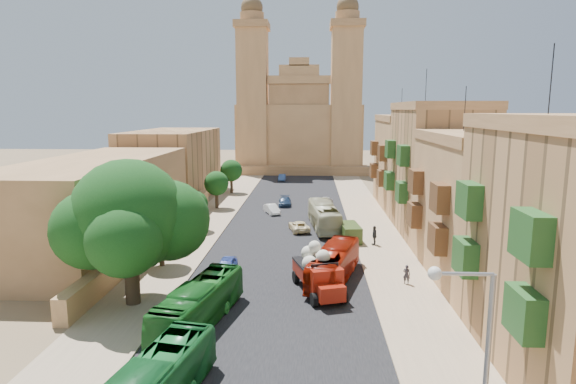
# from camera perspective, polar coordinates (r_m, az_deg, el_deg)

# --- Properties ---
(ground) EXTENTS (260.00, 260.00, 0.00)m
(ground) POSITION_cam_1_polar(r_m,az_deg,el_deg) (29.61, -2.53, -16.35)
(ground) COLOR brown
(road_surface) EXTENTS (14.00, 140.00, 0.01)m
(road_surface) POSITION_cam_1_polar(r_m,az_deg,el_deg) (58.01, 0.19, -3.22)
(road_surface) COLOR black
(road_surface) RESTS_ON ground
(sidewalk_east) EXTENTS (5.00, 140.00, 0.01)m
(sidewalk_east) POSITION_cam_1_polar(r_m,az_deg,el_deg) (58.38, 9.56, -3.28)
(sidewalk_east) COLOR tan
(sidewalk_east) RESTS_ON ground
(sidewalk_west) EXTENTS (5.00, 140.00, 0.01)m
(sidewalk_west) POSITION_cam_1_polar(r_m,az_deg,el_deg) (59.20, -9.05, -3.08)
(sidewalk_west) COLOR tan
(sidewalk_west) RESTS_ON ground
(kerb_east) EXTENTS (0.25, 140.00, 0.12)m
(kerb_east) POSITION_cam_1_polar(r_m,az_deg,el_deg) (58.12, 7.11, -3.22)
(kerb_east) COLOR tan
(kerb_east) RESTS_ON ground
(kerb_west) EXTENTS (0.25, 140.00, 0.12)m
(kerb_west) POSITION_cam_1_polar(r_m,az_deg,el_deg) (58.73, -6.66, -3.07)
(kerb_west) COLOR tan
(kerb_west) RESTS_ON ground
(townhouse_b) EXTENTS (9.00, 14.00, 14.90)m
(townhouse_b) POSITION_cam_1_polar(r_m,az_deg,el_deg) (40.48, 22.07, -1.46)
(townhouse_b) COLOR #AC7C4D
(townhouse_b) RESTS_ON ground
(townhouse_c) EXTENTS (9.00, 14.00, 17.40)m
(townhouse_c) POSITION_cam_1_polar(r_m,az_deg,el_deg) (53.55, 17.28, 2.75)
(townhouse_c) COLOR tan
(townhouse_c) RESTS_ON ground
(townhouse_d) EXTENTS (9.00, 14.00, 15.90)m
(townhouse_d) POSITION_cam_1_polar(r_m,az_deg,el_deg) (67.19, 14.29, 3.58)
(townhouse_d) COLOR #AC7C4D
(townhouse_d) RESTS_ON ground
(west_wall) EXTENTS (1.00, 40.00, 1.80)m
(west_wall) POSITION_cam_1_polar(r_m,az_deg,el_deg) (50.33, -14.75, -4.52)
(west_wall) COLOR #AC7C4D
(west_wall) RESTS_ON ground
(west_building_low) EXTENTS (10.00, 28.00, 8.40)m
(west_building_low) POSITION_cam_1_polar(r_m,az_deg,el_deg) (49.78, -21.65, -1.16)
(west_building_low) COLOR #996C42
(west_building_low) RESTS_ON ground
(west_building_mid) EXTENTS (10.00, 22.00, 10.00)m
(west_building_mid) POSITION_cam_1_polar(r_m,az_deg,el_deg) (73.85, -13.42, 3.24)
(west_building_mid) COLOR tan
(west_building_mid) RESTS_ON ground
(church) EXTENTS (28.00, 22.50, 36.30)m
(church) POSITION_cam_1_polar(r_m,az_deg,el_deg) (105.18, 1.39, 7.83)
(church) COLOR #AC7C4D
(church) RESTS_ON ground
(ficus_tree) EXTENTS (9.88, 9.09, 9.88)m
(ficus_tree) POSITION_cam_1_polar(r_m,az_deg,el_deg) (33.52, -18.21, -3.12)
(ficus_tree) COLOR #36281B
(ficus_tree) RESTS_ON ground
(street_tree_a) EXTENTS (3.56, 3.56, 5.47)m
(street_tree_a) POSITION_cam_1_polar(r_m,az_deg,el_deg) (41.54, -14.91, -3.61)
(street_tree_a) COLOR #36281B
(street_tree_a) RESTS_ON ground
(street_tree_b) EXTENTS (2.84, 2.84, 4.36)m
(street_tree_b) POSITION_cam_1_polar(r_m,az_deg,el_deg) (52.98, -10.98, -1.44)
(street_tree_b) COLOR #36281B
(street_tree_b) RESTS_ON ground
(street_tree_c) EXTENTS (3.25, 3.25, 5.00)m
(street_tree_c) POSITION_cam_1_polar(r_m,az_deg,el_deg) (64.45, -8.48, 1.00)
(street_tree_c) COLOR #36281B
(street_tree_c) RESTS_ON ground
(street_tree_d) EXTENTS (3.45, 3.45, 5.30)m
(street_tree_d) POSITION_cam_1_polar(r_m,az_deg,el_deg) (76.12, -6.74, 2.53)
(street_tree_d) COLOR #36281B
(street_tree_d) RESTS_ON ground
(streetlamp) EXTENTS (2.11, 0.44, 8.22)m
(streetlamp) POSITION_cam_1_polar(r_m,az_deg,el_deg) (17.25, 20.99, -17.89)
(streetlamp) COLOR gray
(streetlamp) RESTS_ON ground
(red_truck) EXTENTS (4.00, 6.52, 3.60)m
(red_truck) POSITION_cam_1_polar(r_m,az_deg,el_deg) (34.93, 3.63, -9.38)
(red_truck) COLOR maroon
(red_truck) RESTS_ON ground
(olive_pickup) EXTENTS (2.21, 4.15, 1.64)m
(olive_pickup) POSITION_cam_1_polar(r_m,az_deg,el_deg) (48.95, 7.35, -4.80)
(olive_pickup) COLOR #32471A
(olive_pickup) RESTS_ON ground
(bus_green_north) EXTENTS (4.16, 9.75, 2.64)m
(bus_green_north) POSITION_cam_1_polar(r_m,az_deg,el_deg) (30.62, -10.48, -12.89)
(bus_green_north) COLOR #196820
(bus_green_north) RESTS_ON ground
(bus_red_east) EXTENTS (4.69, 9.72, 2.64)m
(bus_red_east) POSITION_cam_1_polar(r_m,az_deg,el_deg) (37.45, 5.47, -8.51)
(bus_red_east) COLOR maroon
(bus_red_east) RESTS_ON ground
(bus_cream_east) EXTENTS (3.57, 10.43, 2.85)m
(bus_cream_east) POSITION_cam_1_polar(r_m,az_deg,el_deg) (53.22, 4.28, -2.87)
(bus_cream_east) COLOR #C0BC96
(bus_cream_east) RESTS_ON ground
(car_blue_a) EXTENTS (1.50, 3.67, 1.25)m
(car_blue_a) POSITION_cam_1_polar(r_m,az_deg,el_deg) (39.37, -7.28, -8.69)
(car_blue_a) COLOR #2A4194
(car_blue_a) RESTS_ON ground
(car_white_a) EXTENTS (2.52, 3.79, 1.18)m
(car_white_a) POSITION_cam_1_polar(r_m,az_deg,el_deg) (60.91, -1.93, -2.04)
(car_white_a) COLOR white
(car_white_a) RESTS_ON ground
(car_cream) EXTENTS (2.67, 4.30, 1.11)m
(car_cream) POSITION_cam_1_polar(r_m,az_deg,el_deg) (52.27, 1.31, -4.06)
(car_cream) COLOR beige
(car_cream) RESTS_ON ground
(car_dkblue) EXTENTS (1.80, 4.09, 1.17)m
(car_dkblue) POSITION_cam_1_polar(r_m,az_deg,el_deg) (65.99, -0.38, -1.12)
(car_dkblue) COLOR #172A46
(car_dkblue) RESTS_ON ground
(car_white_b) EXTENTS (2.22, 4.03, 1.30)m
(car_white_b) POSITION_cam_1_polar(r_m,az_deg,el_deg) (66.22, 4.51, -1.06)
(car_white_b) COLOR silver
(car_white_b) RESTS_ON ground
(car_blue_b) EXTENTS (1.26, 3.58, 1.18)m
(car_blue_b) POSITION_cam_1_polar(r_m,az_deg,el_deg) (89.13, -0.70, 1.72)
(car_blue_b) COLOR #3F5F9D
(car_blue_b) RESTS_ON ground
(pedestrian_a) EXTENTS (0.64, 0.54, 1.50)m
(pedestrian_a) POSITION_cam_1_polar(r_m,az_deg,el_deg) (37.85, 13.88, -9.47)
(pedestrian_a) COLOR #2B282F
(pedestrian_a) RESTS_ON ground
(pedestrian_c) EXTENTS (0.57, 1.16, 1.92)m
(pedestrian_c) POSITION_cam_1_polar(r_m,az_deg,el_deg) (47.60, 10.19, -5.09)
(pedestrian_c) COLOR #313131
(pedestrian_c) RESTS_ON ground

